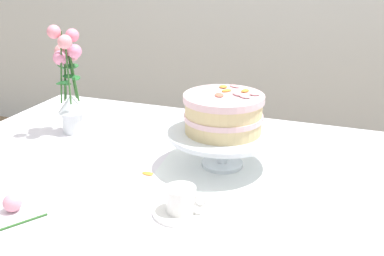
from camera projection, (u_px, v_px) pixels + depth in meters
dining_table at (169, 208)px, 1.19m from camera, size 1.40×1.00×0.74m
linen_napkin at (222, 166)px, 1.22m from camera, size 0.35×0.35×0.00m
cake_stand at (223, 138)px, 1.19m from camera, size 0.29×0.29×0.10m
layer_cake at (223, 113)px, 1.16m from camera, size 0.21×0.21×0.11m
flower_vase at (69, 84)px, 1.40m from camera, size 0.10×0.11×0.34m
teacup at (181, 203)px, 0.99m from camera, size 0.13×0.13×0.06m
fallen_rose at (13, 204)px, 0.99m from camera, size 0.10×0.10×0.04m
loose_petal_0 at (148, 174)px, 1.17m from camera, size 0.04×0.02×0.00m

